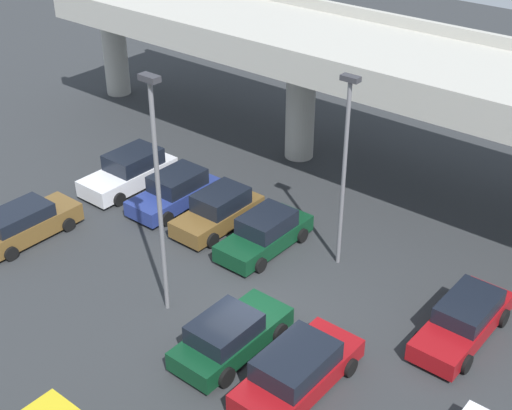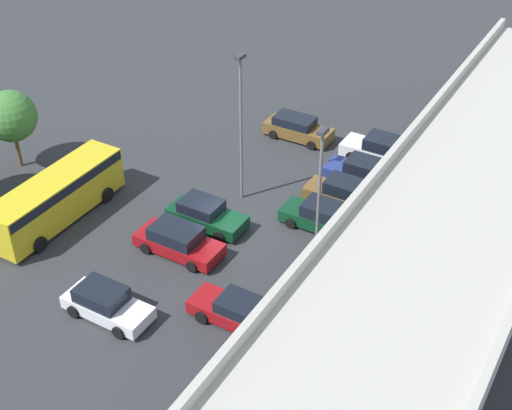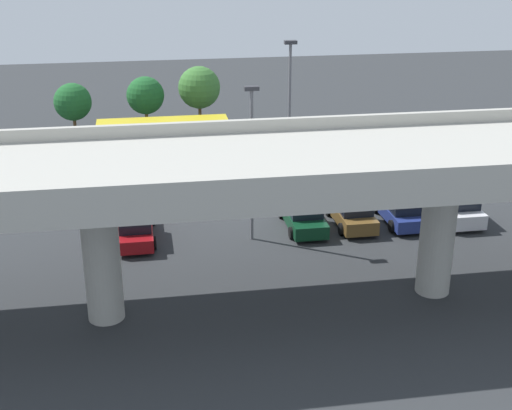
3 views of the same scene
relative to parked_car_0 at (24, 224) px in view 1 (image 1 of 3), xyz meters
The scene contains 12 objects.
ground_plane 11.37m from the parked_car_0, ahead, with size 93.68×93.68×0.00m, color #2D3033.
highway_overpass 18.37m from the parked_car_0, 50.51° to the left, with size 43.49×7.75×7.07m.
parked_car_0 is the anchor object (origin of this frame).
parked_car_1 6.65m from the parked_car_0, 64.00° to the left, with size 2.07×4.38×1.59m.
parked_car_2 8.18m from the parked_car_0, 46.37° to the left, with size 2.01×4.31×1.64m.
parked_car_3 10.13m from the parked_car_0, 35.24° to the left, with size 2.02×4.49×1.57m.
parked_car_4 11.33m from the parked_car_0, ahead, with size 2.09×4.48×1.51m.
parked_car_5 14.07m from the parked_car_0, ahead, with size 2.19×4.77×1.53m.
parked_car_6 18.02m from the parked_car_0, 19.20° to the left, with size 1.97×4.88×1.44m.
parked_car_8 5.93m from the parked_car_0, 90.41° to the left, with size 2.17×4.74×1.71m.
lamp_post_near_aisle 13.71m from the parked_car_0, 31.75° to the left, with size 0.70×0.35×7.88m.
lamp_post_mid_lot 9.14m from the parked_car_0, ahead, with size 0.70×0.35×8.97m.
Camera 1 is at (12.38, -14.87, 16.50)m, focal length 50.00 mm.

